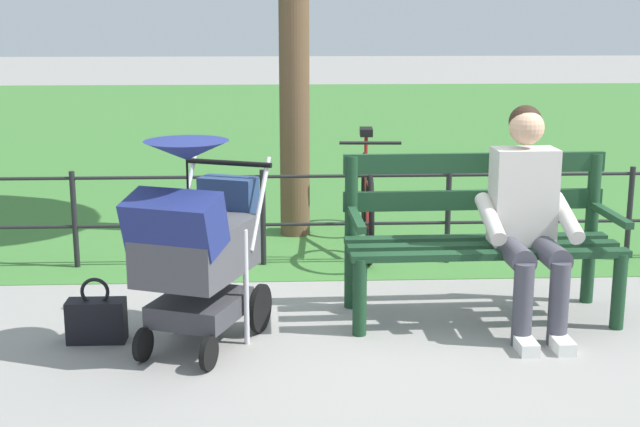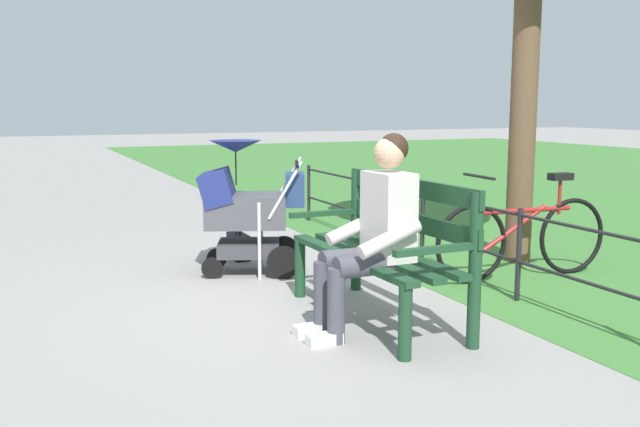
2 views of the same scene
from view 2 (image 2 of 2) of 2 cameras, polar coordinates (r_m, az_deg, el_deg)
ground_plane at (r=5.44m, az=0.94°, el=-6.69°), size 60.00×60.00×0.00m
park_bench at (r=4.82m, az=5.39°, el=-2.36°), size 1.61×0.64×0.96m
person_on_bench at (r=4.49m, az=4.33°, el=-1.20°), size 0.54×0.74×1.28m
stroller at (r=6.10m, az=-6.04°, el=0.65°), size 0.77×1.00×1.15m
handbag at (r=6.76m, az=-6.59°, el=-2.58°), size 0.32×0.14×0.37m
park_fence at (r=5.95m, az=11.66°, el=-1.42°), size 6.71×0.04×0.70m
bicycle at (r=6.16m, az=16.09°, el=-1.74°), size 0.44×1.66×0.89m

